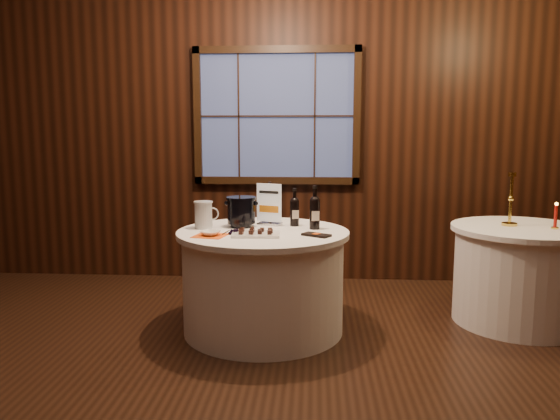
# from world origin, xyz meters

# --- Properties ---
(ground) EXTENTS (6.00, 6.00, 0.00)m
(ground) POSITION_xyz_m (0.00, 0.00, 0.00)
(ground) COLOR black
(ground) RESTS_ON ground
(back_wall) EXTENTS (6.00, 0.10, 3.00)m
(back_wall) POSITION_xyz_m (0.00, 2.48, 1.54)
(back_wall) COLOR black
(back_wall) RESTS_ON ground
(main_table) EXTENTS (1.28, 1.28, 0.77)m
(main_table) POSITION_xyz_m (0.00, 1.00, 0.39)
(main_table) COLOR white
(main_table) RESTS_ON ground
(side_table) EXTENTS (1.08, 1.08, 0.77)m
(side_table) POSITION_xyz_m (2.00, 1.30, 0.39)
(side_table) COLOR white
(side_table) RESTS_ON ground
(sign_stand) EXTENTS (0.20, 0.16, 0.34)m
(sign_stand) POSITION_xyz_m (0.03, 1.25, 0.89)
(sign_stand) COLOR #B5B6BC
(sign_stand) RESTS_ON main_table
(port_bottle_left) EXTENTS (0.07, 0.08, 0.29)m
(port_bottle_left) POSITION_xyz_m (0.23, 1.22, 0.90)
(port_bottle_left) COLOR black
(port_bottle_left) RESTS_ON main_table
(port_bottle_right) EXTENTS (0.08, 0.09, 0.33)m
(port_bottle_right) POSITION_xyz_m (0.38, 1.09, 0.91)
(port_bottle_right) COLOR black
(port_bottle_right) RESTS_ON main_table
(ice_bucket) EXTENTS (0.23, 0.23, 0.23)m
(ice_bucket) POSITION_xyz_m (-0.18, 1.15, 0.89)
(ice_bucket) COLOR black
(ice_bucket) RESTS_ON main_table
(chocolate_plate) EXTENTS (0.35, 0.24, 0.05)m
(chocolate_plate) POSITION_xyz_m (-0.03, 0.80, 0.79)
(chocolate_plate) COLOR white
(chocolate_plate) RESTS_ON main_table
(chocolate_box) EXTENTS (0.22, 0.19, 0.02)m
(chocolate_box) POSITION_xyz_m (0.40, 0.81, 0.78)
(chocolate_box) COLOR black
(chocolate_box) RESTS_ON main_table
(grape_bunch) EXTENTS (0.16, 0.09, 0.04)m
(grape_bunch) POSITION_xyz_m (-0.19, 0.82, 0.79)
(grape_bunch) COLOR black
(grape_bunch) RESTS_ON main_table
(glass_pitcher) EXTENTS (0.19, 0.15, 0.21)m
(glass_pitcher) POSITION_xyz_m (-0.46, 1.07, 0.88)
(glass_pitcher) COLOR silver
(glass_pitcher) RESTS_ON main_table
(orange_napkin) EXTENTS (0.26, 0.26, 0.00)m
(orange_napkin) POSITION_xyz_m (-0.35, 0.77, 0.77)
(orange_napkin) COLOR #E95513
(orange_napkin) RESTS_ON main_table
(cracker_bowl) EXTENTS (0.17, 0.17, 0.03)m
(cracker_bowl) POSITION_xyz_m (-0.35, 0.77, 0.79)
(cracker_bowl) COLOR white
(cracker_bowl) RESTS_ON orange_napkin
(brass_candlestick) EXTENTS (0.12, 0.12, 0.42)m
(brass_candlestick) POSITION_xyz_m (1.91, 1.34, 0.92)
(brass_candlestick) COLOR gold
(brass_candlestick) RESTS_ON side_table
(red_candle) EXTENTS (0.05, 0.05, 0.20)m
(red_candle) POSITION_xyz_m (2.20, 1.21, 0.85)
(red_candle) COLOR gold
(red_candle) RESTS_ON side_table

